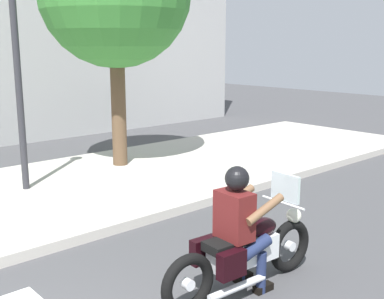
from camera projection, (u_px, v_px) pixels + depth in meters
The scene contains 3 objects.
motorcycle at pixel (244, 251), 5.30m from camera, with size 2.19×0.66×1.23m.
rider at pixel (240, 221), 5.18m from camera, with size 0.65×0.56×1.44m.
street_lamp at pixel (17, 64), 8.25m from camera, with size 0.28×0.28×3.84m.
Camera 1 is at (-1.22, -3.16, 2.67)m, focal length 45.26 mm.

